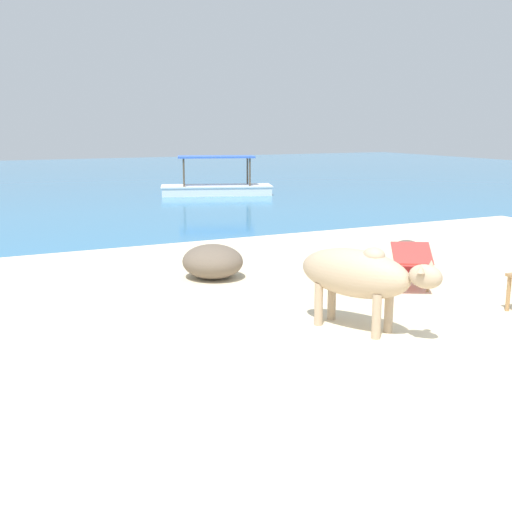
# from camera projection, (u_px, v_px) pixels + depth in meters

# --- Properties ---
(sand_beach) EXTENTS (18.00, 14.00, 0.04)m
(sand_beach) POSITION_uv_depth(u_px,v_px,m) (379.00, 370.00, 5.98)
(sand_beach) COLOR beige
(sand_beach) RESTS_ON ground
(water_surface) EXTENTS (60.00, 36.00, 0.03)m
(water_surface) POSITION_uv_depth(u_px,v_px,m) (52.00, 183.00, 25.41)
(water_surface) COLOR teal
(water_surface) RESTS_ON ground
(cow) EXTENTS (1.05, 1.70, 0.97)m
(cow) POSITION_uv_depth(u_px,v_px,m) (358.00, 274.00, 6.96)
(cow) COLOR tan
(cow) RESTS_ON sand_beach
(deck_chair_far) EXTENTS (0.84, 0.93, 0.68)m
(deck_chair_far) POSITION_uv_depth(u_px,v_px,m) (409.00, 264.00, 8.67)
(deck_chair_far) COLOR #A37A4C
(deck_chair_far) RESTS_ON sand_beach
(shore_rock_large) EXTENTS (0.56, 0.63, 0.32)m
(shore_rock_large) POSITION_uv_depth(u_px,v_px,m) (408.00, 249.00, 10.84)
(shore_rock_large) COLOR brown
(shore_rock_large) RESTS_ON sand_beach
(shore_rock_medium) EXTENTS (1.23, 1.25, 0.51)m
(shore_rock_medium) POSITION_uv_depth(u_px,v_px,m) (213.00, 261.00, 9.41)
(shore_rock_medium) COLOR #6B5B4C
(shore_rock_medium) RESTS_ON sand_beach
(boat_white) EXTENTS (3.85, 2.28, 1.29)m
(boat_white) POSITION_uv_depth(u_px,v_px,m) (217.00, 187.00, 20.91)
(boat_white) COLOR white
(boat_white) RESTS_ON water_surface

